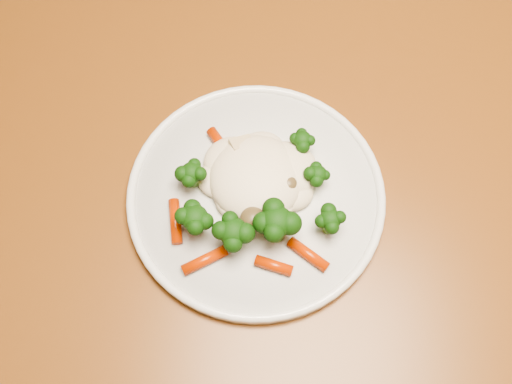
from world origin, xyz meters
TOP-DOWN VIEW (x-y plane):
  - dining_table at (0.26, 0.28)m, footprint 1.17×0.81m
  - plate at (0.36, 0.23)m, footprint 0.29×0.29m
  - meal at (0.35, 0.22)m, footprint 0.19×0.18m

SIDE VIEW (x-z plane):
  - dining_table at x=0.26m, z-range 0.27..1.02m
  - plate at x=0.36m, z-range 0.75..0.76m
  - meal at x=0.35m, z-range 0.76..0.81m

